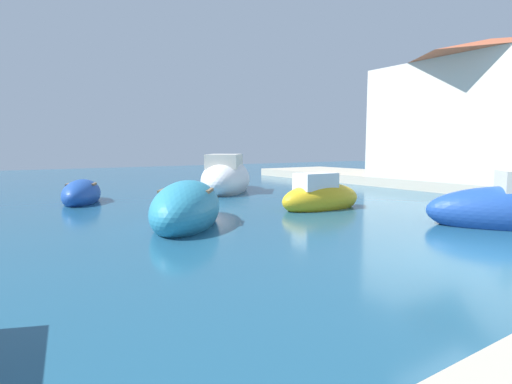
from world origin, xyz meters
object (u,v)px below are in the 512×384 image
Objects in this scene: moored_boat_5 at (82,194)px; waterfront_building_main at (487,110)px; moored_boat_6 at (187,209)px; moored_boat_2 at (321,197)px; moored_boat_1 at (226,178)px.

waterfront_building_main is (17.51, -6.29, 3.64)m from moored_boat_5.
moored_boat_2 is at bearing -53.45° from moored_boat_6.
waterfront_building_main is (15.98, 0.13, 3.53)m from moored_boat_6.
moored_boat_2 is 0.74× the size of moored_boat_6.
moored_boat_2 is at bearing -141.48° from moored_boat_1.
moored_boat_5 is (-6.68, -0.43, -0.31)m from moored_boat_1.
moored_boat_1 is 0.54× the size of waterfront_building_main.
moored_boat_2 is 0.97× the size of moored_boat_5.
waterfront_building_main is at bearing 93.46° from moored_boat_5.
moored_boat_6 is (-5.08, -0.07, 0.04)m from moored_boat_2.
moored_boat_5 is at bearing 137.45° from moored_boat_2.
waterfront_building_main reaches higher than moored_boat_5.
moored_boat_2 is 9.17m from moored_boat_5.
moored_boat_1 is at bearing 90.76° from moored_boat_2.
moored_boat_1 is 1.66× the size of moored_boat_5.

